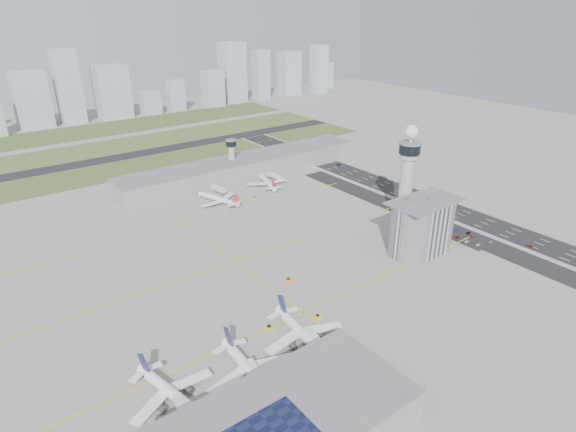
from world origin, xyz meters
TOP-DOWN VIEW (x-y plane):
  - ground at (0.00, 0.00)m, footprint 1000.00×1000.00m
  - grass_strip_0 at (-20.00, 225.00)m, footprint 480.00×50.00m
  - grass_strip_1 at (-20.00, 300.00)m, footprint 480.00×60.00m
  - grass_strip_2 at (-20.00, 380.00)m, footprint 480.00×70.00m
  - runway at (-20.00, 262.00)m, footprint 480.00×22.00m
  - highway at (115.00, 0.00)m, footprint 28.00×500.00m
  - barrier_left at (101.00, 0.00)m, footprint 0.60×500.00m
  - barrier_right at (129.00, 0.00)m, footprint 0.60×500.00m
  - landside_road at (90.00, -10.00)m, footprint 18.00×260.00m
  - parking_lot at (88.00, -22.00)m, footprint 20.00×44.00m
  - taxiway_line_h_0 at (-40.00, -30.00)m, footprint 260.00×0.60m
  - taxiway_line_h_1 at (-40.00, 30.00)m, footprint 260.00×0.60m
  - taxiway_line_h_2 at (-40.00, 90.00)m, footprint 260.00×0.60m
  - taxiway_line_v at (-40.00, 30.00)m, footprint 0.60×260.00m
  - control_tower at (72.00, 8.00)m, footprint 14.00×14.00m
  - secondary_tower at (30.00, 150.00)m, footprint 8.60×8.60m
  - admin_building at (51.99, -22.00)m, footprint 42.00×24.00m
  - terminal_pier at (40.00, 148.00)m, footprint 210.00×32.00m
  - near_terminal at (-88.07, -82.02)m, footprint 84.00×42.00m
  - airplane_near_a at (-110.68, -44.40)m, footprint 41.94×46.53m
  - airplane_near_b at (-82.43, -52.13)m, footprint 38.33×44.42m
  - airplane_near_c at (-52.98, -47.25)m, footprint 41.90×47.68m
  - airplane_far_a at (-5.80, 110.39)m, footprint 42.30×45.98m
  - airplane_far_b at (42.57, 119.89)m, footprint 42.37×46.28m
  - jet_bridge_near_0 at (-113.00, -61.00)m, footprint 5.39×14.31m
  - jet_bridge_near_1 at (-83.00, -61.00)m, footprint 5.39×14.31m
  - jet_bridge_near_2 at (-53.00, -61.00)m, footprint 5.39×14.31m
  - jet_bridge_far_0 at (2.00, 132.00)m, footprint 5.39×14.31m
  - jet_bridge_far_1 at (52.00, 132.00)m, footprint 5.39×14.31m
  - tug_0 at (-109.71, -43.94)m, footprint 3.47×3.31m
  - tug_1 at (-59.82, -30.87)m, footprint 3.67×2.61m
  - tug_2 at (-37.59, -37.50)m, footprint 3.51×2.65m
  - tug_3 at (-29.22, -4.28)m, footprint 3.44×2.59m
  - tug_4 at (18.91, 100.49)m, footprint 2.63×3.24m
  - tug_5 at (39.41, 110.23)m, footprint 3.24×2.79m
  - car_lot_0 at (84.10, -39.50)m, footprint 3.51×1.54m
  - car_lot_1 at (82.63, -33.04)m, footprint 4.08×1.86m
  - car_lot_2 at (82.87, -25.98)m, footprint 4.10×2.22m
  - car_lot_3 at (83.88, -19.65)m, footprint 4.38×2.36m
  - car_lot_4 at (82.35, -11.33)m, footprint 3.99×1.93m
  - car_lot_5 at (82.85, -7.08)m, footprint 3.90×1.57m
  - car_lot_6 at (93.39, -42.04)m, footprint 3.97×1.93m
  - car_lot_7 at (92.00, -30.74)m, footprint 4.39×1.96m
  - car_lot_8 at (93.53, -26.62)m, footprint 3.76×1.94m
  - car_lot_9 at (92.41, -18.97)m, footprint 3.97×1.83m
  - car_lot_10 at (92.46, -10.55)m, footprint 4.12×2.32m
  - car_lot_11 at (93.47, -4.19)m, footprint 4.22×1.90m
  - car_hw_0 at (106.84, -58.86)m, footprint 1.82×3.79m
  - car_hw_1 at (115.79, 41.68)m, footprint 1.36×3.46m
  - car_hw_2 at (121.44, 122.40)m, footprint 2.11×4.53m
  - car_hw_4 at (107.65, 182.16)m, footprint 1.99×3.99m
  - skyline_bldg_7 at (-59.44, 436.89)m, footprint 35.76×28.61m
  - skyline_bldg_8 at (-19.42, 431.56)m, footprint 26.33×21.06m
  - skyline_bldg_9 at (30.27, 432.32)m, footprint 36.96×29.57m
  - skyline_bldg_10 at (73.27, 423.68)m, footprint 23.01×18.41m
  - skyline_bldg_11 at (108.28, 423.34)m, footprint 20.22×16.18m
  - skyline_bldg_12 at (162.17, 421.29)m, footprint 26.14×20.92m
  - skyline_bldg_13 at (201.27, 433.27)m, footprint 32.26×25.81m
  - skyline_bldg_14 at (244.74, 426.38)m, footprint 21.59×17.28m
  - skyline_bldg_15 at (302.83, 435.54)m, footprint 30.25×24.20m
  - skyline_bldg_16 at (345.49, 415.96)m, footprint 23.04×18.43m
  - skyline_bldg_17 at (382.05, 443.29)m, footprint 22.64×18.11m

SIDE VIEW (x-z plane):
  - ground at x=0.00m, z-range 0.00..0.00m
  - taxiway_line_h_0 at x=-40.00m, z-range 0.00..0.01m
  - taxiway_line_h_1 at x=-40.00m, z-range 0.00..0.01m
  - taxiway_line_h_2 at x=-40.00m, z-range 0.00..0.01m
  - taxiway_line_v at x=-40.00m, z-range 0.00..0.01m
  - grass_strip_0 at x=-20.00m, z-range 0.00..0.08m
  - grass_strip_1 at x=-20.00m, z-range 0.00..0.08m
  - grass_strip_2 at x=-20.00m, z-range 0.00..0.08m
  - landside_road at x=90.00m, z-range 0.00..0.08m
  - highway at x=115.00m, z-range 0.00..0.10m
  - parking_lot at x=88.00m, z-range 0.00..0.10m
  - runway at x=-20.00m, z-range 0.01..0.11m
  - car_lot_10 at x=92.46m, z-range 0.00..1.09m
  - car_lot_6 at x=93.39m, z-range 0.00..1.09m
  - car_lot_2 at x=82.87m, z-range 0.00..1.09m
  - car_hw_1 at x=115.79m, z-range 0.00..1.12m
  - car_lot_0 at x=84.10m, z-range 0.00..1.18m
  - car_lot_11 at x=93.47m, z-range 0.00..1.20m
  - barrier_left at x=101.00m, z-range 0.00..1.20m
  - barrier_right at x=129.00m, z-range 0.00..1.20m
  - car_lot_3 at x=83.88m, z-range 0.00..1.21m
  - car_lot_8 at x=93.53m, z-range 0.00..1.22m
  - car_hw_0 at x=106.84m, z-range 0.00..1.25m
  - car_lot_7 at x=92.00m, z-range 0.00..1.25m
  - car_hw_2 at x=121.44m, z-range 0.00..1.26m
  - car_lot_5 at x=82.85m, z-range 0.00..1.26m
  - car_lot_9 at x=92.41m, z-range 0.00..1.26m
  - car_lot_1 at x=82.63m, z-range 0.00..1.30m
  - car_hw_4 at x=107.65m, z-range 0.00..1.30m
  - car_lot_4 at x=82.35m, z-range 0.00..1.31m
  - tug_5 at x=39.41m, z-range 0.00..1.59m
  - tug_4 at x=18.91m, z-range 0.00..1.64m
  - tug_0 at x=-109.71m, z-range 0.00..1.67m
  - tug_3 at x=-29.22m, z-range 0.00..1.85m
  - tug_2 at x=-37.59m, z-range 0.00..1.88m
  - tug_1 at x=-59.82m, z-range 0.00..2.07m
  - jet_bridge_near_0 at x=-113.00m, z-range 0.00..5.70m
  - jet_bridge_near_1 at x=-83.00m, z-range 0.00..5.70m
  - jet_bridge_near_2 at x=-53.00m, z-range 0.00..5.70m
  - jet_bridge_far_0 at x=2.00m, z-range 0.00..5.70m
  - jet_bridge_far_1 at x=52.00m, z-range 0.00..5.70m
  - airplane_far_a at x=-5.80m, z-range 0.00..10.62m
  - airplane_far_b at x=42.57m, z-range 0.00..10.80m
  - airplane_near_a at x=-110.68m, z-range 0.00..11.24m
  - airplane_near_b at x=-82.43m, z-range 0.00..11.96m
  - airplane_near_c at x=-52.98m, z-range 0.00..12.25m
  - near_terminal at x=-88.07m, z-range -0.07..12.93m
  - terminal_pier at x=40.00m, z-range 0.00..15.80m
  - skyline_bldg_10 at x=73.27m, z-range 0.00..27.75m
  - admin_building at x=51.99m, z-range -1.45..32.05m
  - secondary_tower at x=30.00m, z-range 2.85..34.75m
  - skyline_bldg_11 at x=108.28m, z-range 0.00..38.97m
  - skyline_bldg_17 at x=382.05m, z-range 0.00..41.06m
  - skyline_bldg_12 at x=162.17m, z-range 0.00..46.89m
  - skyline_bldg_7 at x=-59.44m, z-range 0.00..61.22m
  - skyline_bldg_9 at x=30.27m, z-range 0.00..62.11m
  - skyline_bldg_15 at x=302.83m, z-range 0.00..63.40m
  - skyline_bldg_14 at x=244.74m, z-range 0.00..68.75m
  - control_tower at x=72.00m, z-range 2.79..67.29m
  - skyline_bldg_16 at x=345.49m, z-range 0.00..71.56m
  - skyline_bldg_13 at x=201.27m, z-range 0.00..81.20m
  - skyline_bldg_8 at x=-19.42m, z-range 0.00..83.39m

